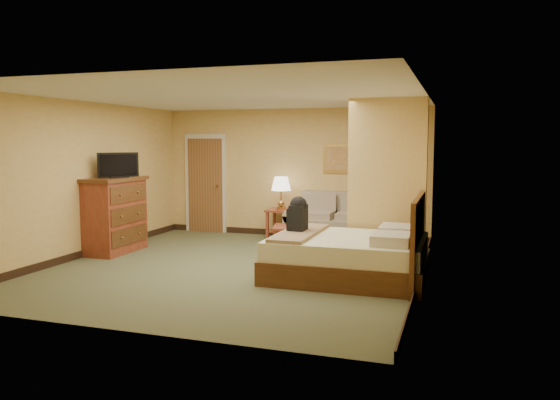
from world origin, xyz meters
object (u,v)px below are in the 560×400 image
at_px(dresser, 115,215).
at_px(loveseat, 337,226).
at_px(coffee_table, 293,233).
at_px(bed, 352,256).

bearing_deg(dresser, loveseat, 31.58).
bearing_deg(dresser, coffee_table, 21.79).
xyz_separation_m(loveseat, bed, (0.81, -2.68, 0.01)).
bearing_deg(loveseat, coffee_table, -120.89).
height_order(loveseat, dresser, dresser).
height_order(dresser, bed, dresser).
distance_m(loveseat, bed, 2.80).
bearing_deg(coffee_table, bed, -50.52).
relative_size(loveseat, coffee_table, 2.33).
distance_m(loveseat, dresser, 4.10).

